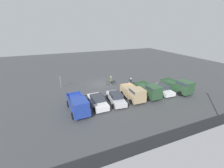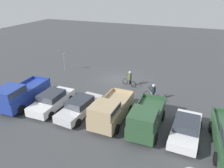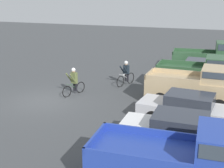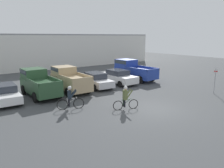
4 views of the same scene
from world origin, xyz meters
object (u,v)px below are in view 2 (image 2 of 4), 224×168
Objects in this scene: cyclist_0 at (130,78)px; cyclist_1 at (153,92)px; pickup_truck_1 at (146,118)px; sedan_2 at (52,100)px; sedan_1 at (80,107)px; sedan_0 at (186,128)px; fire_lane_sign at (64,60)px; pickup_truck_2 at (110,110)px; pickup_truck_3 at (20,94)px.

cyclist_0 is 0.98× the size of cyclist_1.
pickup_truck_1 reaches higher than cyclist_1.
sedan_2 is 9.17m from cyclist_1.
sedan_0 is at bearing -178.99° from sedan_1.
pickup_truck_1 reaches higher than sedan_0.
sedan_2 is 2.05× the size of fire_lane_sign.
pickup_truck_3 is (8.37, 0.55, 0.06)m from pickup_truck_2.
sedan_1 is at bearing 1.01° from sedan_0.
fire_lane_sign is (12.62, -8.68, 0.27)m from pickup_truck_1.
pickup_truck_3 is at bearing 3.56° from sedan_0.
pickup_truck_1 is 8.42m from sedan_2.
cyclist_1 is (0.53, -4.95, -0.29)m from pickup_truck_1.
pickup_truck_1 is 2.81m from pickup_truck_2.
cyclist_1 is (-2.28, -4.90, -0.27)m from pickup_truck_2.
sedan_0 is 2.61× the size of cyclist_1.
sedan_2 is at bearing -1.74° from pickup_truck_1.
pickup_truck_2 is at bearing 95.90° from cyclist_0.
sedan_1 is at bearing 129.67° from fire_lane_sign.
pickup_truck_2 reaches higher than sedan_1.
sedan_2 is (11.20, 0.12, 0.04)m from sedan_0.
cyclist_0 is at bearing -47.41° from sedan_0.
pickup_truck_3 reaches higher than sedan_2.
pickup_truck_3 is 9.29m from fire_lane_sign.
pickup_truck_1 is at bearing 178.96° from pickup_truck_2.
fire_lane_sign is (12.08, -3.73, 0.56)m from cyclist_1.
sedan_1 is at bearing -2.31° from pickup_truck_1.
sedan_1 is 0.91× the size of pickup_truck_3.
pickup_truck_2 is 2.77× the size of cyclist_1.
pickup_truck_2 is at bearing 177.91° from sedan_2.
fire_lane_sign reaches higher than pickup_truck_2.
cyclist_1 is 0.77× the size of fire_lane_sign.
pickup_truck_3 is (5.58, 0.72, 0.45)m from sedan_1.
sedan_0 is 14.01m from pickup_truck_3.
cyclist_0 is (-2.04, -7.06, 0.12)m from sedan_1.
pickup_truck_2 reaches higher than cyclist_1.
pickup_truck_3 is at bearing 98.87° from fire_lane_sign.
sedan_1 is at bearing 73.85° from cyclist_0.
pickup_truck_3 is 3.03× the size of cyclist_1.
pickup_truck_1 reaches higher than sedan_2.
pickup_truck_2 is at bearing 3.30° from sedan_0.
sedan_1 is 6.93m from cyclist_1.
pickup_truck_2 is 2.83× the size of cyclist_0.
sedan_2 is at bearing 0.61° from sedan_0.
sedan_2 is at bearing -2.09° from pickup_truck_2.
sedan_0 is 9.39m from cyclist_0.
cyclist_0 is at bearing -63.97° from pickup_truck_1.
fire_lane_sign reaches higher than sedan_2.
pickup_truck_3 is at bearing 15.10° from sedan_2.
pickup_truck_1 is at bearing 177.69° from sedan_1.
sedan_0 is 11.20m from sedan_2.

